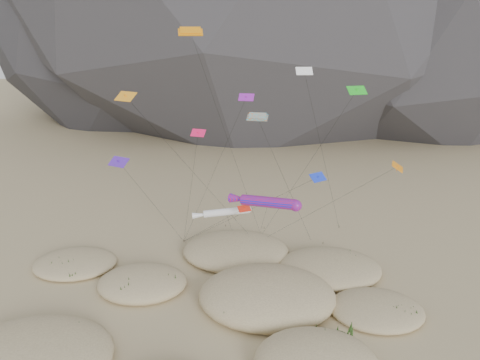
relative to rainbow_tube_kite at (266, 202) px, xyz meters
name	(u,v)px	position (x,y,z in m)	size (l,w,h in m)	color
ground	(229,329)	(-3.77, -6.95, -11.68)	(500.00, 500.00, 0.00)	#CCB789
dunes	(220,301)	(-5.03, -2.83, -10.96)	(48.01, 38.06, 4.34)	#CCB789
dune_grass	(232,302)	(-3.64, -3.14, -10.83)	(43.98, 29.66, 1.53)	black
kite_stakes	(254,234)	(-1.27, 16.48, -11.53)	(23.87, 6.10, 0.30)	#3F2D1E
rainbow_tube_kite	(266,202)	(0.00, 0.00, 0.00)	(8.24, 17.86, 12.69)	red
white_tube_kite	(223,212)	(-5.03, 3.68, -2.80)	(7.20, 14.05, 9.60)	silver
orange_parafoil	(191,34)	(-9.06, 9.71, 17.70)	(10.24, 9.36, 30.25)	orange
multi_parafoil	(258,119)	(-0.93, 2.73, 8.78)	(9.44, 13.26, 21.19)	orange
delta_kites	(251,135)	(-1.76, 3.68, 6.75)	(32.78, 22.32, 25.51)	purple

